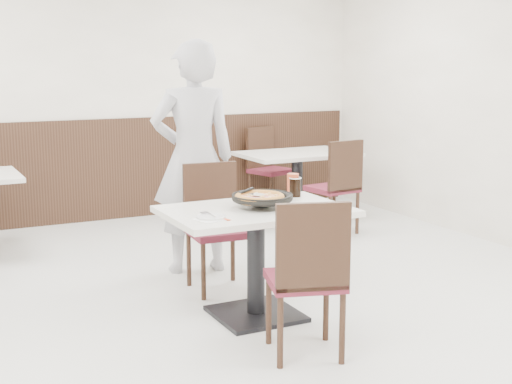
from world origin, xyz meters
name	(u,v)px	position (x,y,z in m)	size (l,w,h in m)	color
floor	(251,320)	(0.00, 0.00, 0.00)	(7.00, 7.00, 0.00)	#B4B4AE
wall_back	(106,91)	(0.00, 3.50, 1.40)	(6.00, 0.04, 2.80)	beige
wainscot_back	(110,170)	(0.00, 3.48, 0.55)	(5.90, 0.03, 1.10)	black
main_table	(256,263)	(0.06, 0.06, 0.38)	(1.20, 0.80, 0.75)	white
chair_near	(305,276)	(0.04, -0.63, 0.47)	(0.42, 0.42, 0.95)	black
chair_far	(218,229)	(0.07, 0.69, 0.47)	(0.42, 0.42, 0.95)	black
trivet	(261,204)	(0.12, 0.10, 0.77)	(0.11, 0.11, 0.04)	black
pizza_pan	(262,201)	(0.12, 0.07, 0.79)	(0.34, 0.34, 0.01)	black
pizza	(260,199)	(0.09, 0.05, 0.81)	(0.32, 0.32, 0.02)	#C58032
pizza_server	(257,194)	(0.07, 0.06, 0.84)	(0.08, 0.10, 0.00)	silver
napkin	(210,219)	(-0.34, -0.13, 0.75)	(0.16, 0.16, 0.00)	silver
side_plate	(211,217)	(-0.32, -0.09, 0.76)	(0.18, 0.18, 0.01)	silver
fork	(212,215)	(-0.31, -0.09, 0.77)	(0.01, 0.15, 0.00)	silver
cola_glass	(295,188)	(0.50, 0.30, 0.81)	(0.08, 0.08, 0.13)	black
red_cup	(293,185)	(0.51, 0.35, 0.83)	(0.08, 0.08, 0.16)	#C14421
diner_person	(193,158)	(0.10, 1.26, 0.94)	(0.69, 0.45, 1.88)	silver
bg_table_right	(297,187)	(1.78, 2.49, 0.38)	(1.20, 0.80, 0.75)	white
bg_chair_right_near	(332,186)	(1.83, 1.86, 0.47)	(0.42, 0.42, 0.95)	black
bg_chair_right_far	(272,169)	(1.83, 3.18, 0.47)	(0.42, 0.42, 0.95)	black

